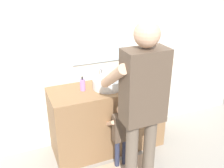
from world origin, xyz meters
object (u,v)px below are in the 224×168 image
Objects in this scene: soap_bottle at (83,85)px; child_toddler at (121,131)px; adult_parent at (143,97)px; toothbrush_cup at (132,79)px.

soap_bottle is 0.21× the size of child_toddler.
child_toddler is 0.65m from adult_parent.
soap_bottle is 0.67m from child_toddler.
toothbrush_cup is at bearing 70.38° from adult_parent.
adult_parent reaches higher than child_toddler.
toothbrush_cup is 0.79m from adult_parent.
soap_bottle reaches higher than child_toddler.
adult_parent is (-0.26, -0.73, 0.15)m from toothbrush_cup.
child_toddler is at bearing -128.39° from toothbrush_cup.
toothbrush_cup reaches higher than child_toddler.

